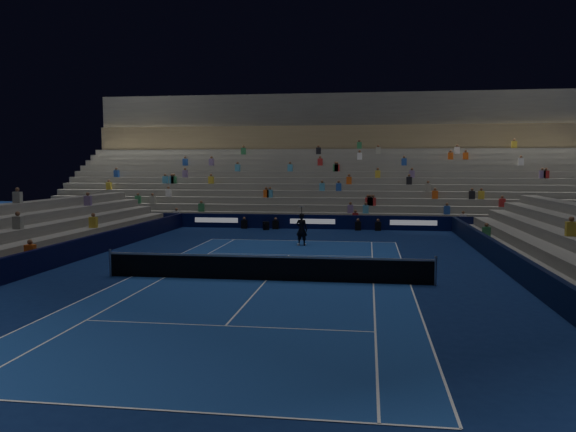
% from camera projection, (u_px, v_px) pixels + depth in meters
% --- Properties ---
extents(ground, '(90.00, 90.00, 0.00)m').
position_uv_depth(ground, '(266.00, 281.00, 22.04)').
color(ground, '#0D1E4F').
rests_on(ground, ground).
extents(court_surface, '(10.97, 23.77, 0.01)m').
position_uv_depth(court_surface, '(266.00, 280.00, 22.04)').
color(court_surface, navy).
rests_on(court_surface, ground).
extents(sponsor_barrier_far, '(44.00, 0.25, 1.00)m').
position_uv_depth(sponsor_barrier_far, '(313.00, 222.00, 40.25)').
color(sponsor_barrier_far, black).
rests_on(sponsor_barrier_far, ground).
extents(sponsor_barrier_east, '(0.25, 37.00, 1.00)m').
position_uv_depth(sponsor_barrier_east, '(529.00, 274.00, 20.64)').
color(sponsor_barrier_east, black).
rests_on(sponsor_barrier_east, ground).
extents(sponsor_barrier_west, '(0.25, 37.00, 1.00)m').
position_uv_depth(sponsor_barrier_west, '(35.00, 262.00, 23.35)').
color(sponsor_barrier_west, black).
rests_on(sponsor_barrier_west, ground).
extents(grandstand_main, '(44.00, 15.20, 11.20)m').
position_uv_depth(grandstand_main, '(323.00, 178.00, 49.27)').
color(grandstand_main, slate).
rests_on(grandstand_main, ground).
extents(tennis_net, '(12.90, 0.10, 1.10)m').
position_uv_depth(tennis_net, '(266.00, 268.00, 22.00)').
color(tennis_net, '#B2B2B7').
rests_on(tennis_net, ground).
extents(tennis_player, '(0.75, 0.59, 1.82)m').
position_uv_depth(tennis_player, '(302.00, 229.00, 31.75)').
color(tennis_player, black).
rests_on(tennis_player, ground).
extents(broadcast_camera, '(0.55, 0.93, 0.56)m').
position_uv_depth(broadcast_camera, '(266.00, 226.00, 39.71)').
color(broadcast_camera, black).
rests_on(broadcast_camera, ground).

